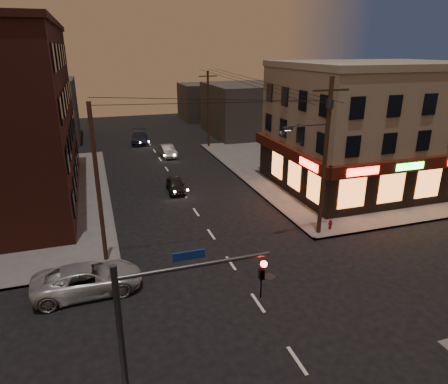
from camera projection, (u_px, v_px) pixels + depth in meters
name	position (u px, v px, depth m)	size (l,w,h in m)	color
ground	(258.00, 303.00, 19.40)	(120.00, 120.00, 0.00)	black
sidewalk_ne	(346.00, 166.00, 41.65)	(24.00, 28.00, 0.15)	#514F4C
pizza_building	(370.00, 126.00, 34.27)	(15.85, 12.85, 10.50)	gray
bg_building_ne_a	(245.00, 109.00, 56.27)	(10.00, 12.00, 7.00)	#3F3D3A
bg_building_nw	(40.00, 111.00, 51.71)	(9.00, 10.00, 8.00)	#3F3D3A
bg_building_ne_b	(205.00, 102.00, 68.35)	(8.00, 8.00, 6.00)	#3F3D3A
utility_pole_main	(324.00, 150.00, 24.59)	(4.20, 0.44, 10.00)	#382619
utility_pole_far	(208.00, 109.00, 48.40)	(0.26, 0.26, 9.00)	#382619
utility_pole_west	(98.00, 186.00, 21.62)	(0.24, 0.24, 9.00)	#382619
traffic_signal	(158.00, 329.00, 11.34)	(4.49, 0.32, 6.47)	#333538
suv_cross	(88.00, 279.00, 20.05)	(2.46, 5.34, 1.49)	#999DA2
sedan_near	(176.00, 185.00, 34.22)	(1.43, 3.57, 1.21)	black
sedan_mid	(168.00, 151.00, 45.40)	(1.38, 3.94, 1.30)	gray
sedan_far	(140.00, 138.00, 51.72)	(2.08, 5.11, 1.48)	#181C30
fire_hydrant	(330.00, 224.00, 26.88)	(0.30, 0.30, 0.67)	maroon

